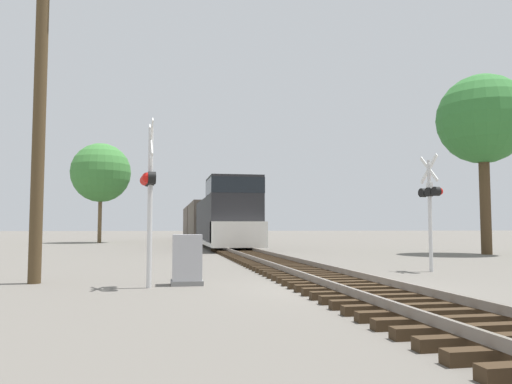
{
  "coord_description": "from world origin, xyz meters",
  "views": [
    {
      "loc": [
        -4.19,
        -11.15,
        1.44
      ],
      "look_at": [
        -0.78,
        7.23,
        2.77
      ],
      "focal_mm": 35.0,
      "sensor_mm": 36.0,
      "label": 1
    }
  ],
  "objects": [
    {
      "name": "freight_train",
      "position": [
        0.0,
        37.83,
        2.04
      ],
      "size": [
        3.15,
        44.09,
        4.49
      ],
      "color": "#232326",
      "rests_on": "ground"
    },
    {
      "name": "relay_cabinet",
      "position": [
        -3.6,
        1.59,
        0.62
      ],
      "size": [
        0.8,
        0.71,
        1.26
      ],
      "color": "slate",
      "rests_on": "ground"
    },
    {
      "name": "rail_track_bed",
      "position": [
        0.0,
        -0.0,
        0.14
      ],
      "size": [
        2.6,
        160.0,
        0.31
      ],
      "color": "#382819",
      "rests_on": "ground"
    },
    {
      "name": "utility_pole",
      "position": [
        -7.44,
        2.6,
        4.86
      ],
      "size": [
        1.8,
        0.32,
        9.5
      ],
      "color": "#4C3A23",
      "rests_on": "ground"
    },
    {
      "name": "tree_far_right",
      "position": [
        12.83,
        12.93,
        7.27
      ],
      "size": [
        4.85,
        4.85,
        9.76
      ],
      "color": "#473521",
      "rests_on": "ground"
    },
    {
      "name": "tree_mid_background",
      "position": [
        -10.12,
        37.89,
        6.63
      ],
      "size": [
        5.59,
        5.59,
        9.44
      ],
      "color": "brown",
      "rests_on": "ground"
    },
    {
      "name": "crossing_signal_far",
      "position": [
        4.43,
        3.87,
        2.4
      ],
      "size": [
        0.42,
        1.01,
        3.82
      ],
      "rotation": [
        0.0,
        0.0,
        1.69
      ],
      "color": "silver",
      "rests_on": "ground"
    },
    {
      "name": "ground_plane",
      "position": [
        0.0,
        0.0,
        0.0
      ],
      "size": [
        400.0,
        400.0,
        0.0
      ],
      "primitive_type": "plane",
      "color": "#666059"
    },
    {
      "name": "crossing_signal_near",
      "position": [
        -4.55,
        1.09,
        2.43
      ],
      "size": [
        0.41,
        1.01,
        4.02
      ],
      "rotation": [
        0.0,
        0.0,
        -1.46
      ],
      "color": "silver",
      "rests_on": "ground"
    }
  ]
}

